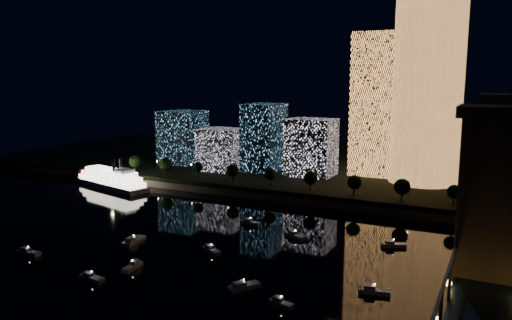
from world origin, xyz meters
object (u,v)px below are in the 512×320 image
(tower_rectangular, at_px, (377,105))
(truss_bridge, at_px, (489,249))
(tower_cylindrical, at_px, (428,90))

(tower_rectangular, bearing_deg, truss_bridge, -66.62)
(tower_cylindrical, height_order, truss_bridge, tower_cylindrical)
(tower_cylindrical, xyz_separation_m, truss_bridge, (32.86, -125.49, -32.95))
(tower_rectangular, bearing_deg, tower_cylindrical, -22.23)
(tower_cylindrical, bearing_deg, truss_bridge, -75.33)
(tower_cylindrical, distance_m, tower_rectangular, 29.22)
(tower_cylindrical, height_order, tower_rectangular, tower_cylindrical)
(tower_rectangular, xyz_separation_m, truss_bridge, (58.85, -136.11, -24.86))
(truss_bridge, bearing_deg, tower_rectangular, 113.38)
(tower_cylindrical, relative_size, truss_bridge, 0.33)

